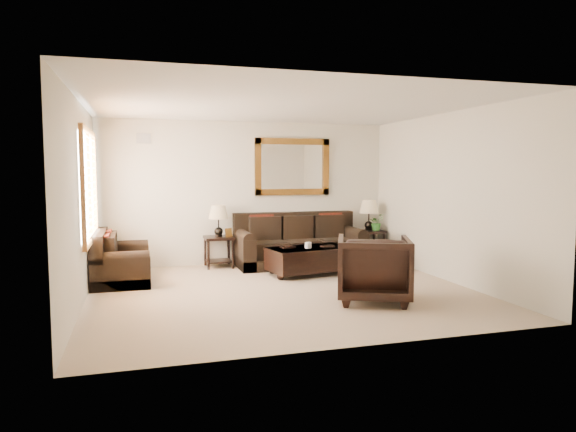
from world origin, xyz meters
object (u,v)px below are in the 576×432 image
object	(u,v)px
end_table_right	(369,221)
armchair	(374,265)
coffee_table	(309,258)
loveseat	(118,263)
end_table_left	(219,227)
sofa	(299,246)

from	to	relation	value
end_table_right	armchair	size ratio (longest dim) A/B	1.21
end_table_right	coffee_table	distance (m)	2.04
loveseat	end_table_left	world-z (taller)	end_table_left
end_table_right	armchair	world-z (taller)	end_table_right
loveseat	coffee_table	bearing A→B (deg)	-95.82
end_table_left	coffee_table	bearing A→B (deg)	-39.54
end_table_right	armchair	bearing A→B (deg)	-114.06
coffee_table	end_table_left	bearing A→B (deg)	129.71
end_table_left	armchair	distance (m)	3.49
end_table_left	end_table_right	world-z (taller)	end_table_right
loveseat	end_table_right	distance (m)	4.83
sofa	armchair	xyz separation A→B (m)	(0.14, -2.90, 0.14)
coffee_table	armchair	bearing A→B (deg)	-92.79
loveseat	end_table_left	distance (m)	1.97
coffee_table	armchair	xyz separation A→B (m)	(0.27, -1.94, 0.20)
end_table_right	end_table_left	bearing A→B (deg)	179.81
end_table_right	coffee_table	world-z (taller)	end_table_right
end_table_left	armchair	xyz separation A→B (m)	(1.64, -3.07, -0.25)
end_table_left	sofa	bearing A→B (deg)	-6.38
loveseat	coffee_table	size ratio (longest dim) A/B	0.97
coffee_table	end_table_right	bearing A→B (deg)	23.68
armchair	end_table_right	bearing A→B (deg)	-91.49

